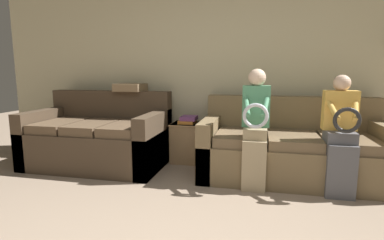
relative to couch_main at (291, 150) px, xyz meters
The scene contains 8 objects.
wall_back 1.39m from the couch_main, 144.86° to the left, with size 6.65×0.06×2.55m.
couch_main is the anchor object (origin of this frame).
couch_side 2.39m from the couch_main, behind, with size 1.70×1.00×0.94m.
child_left_seated 0.68m from the couch_main, 134.78° to the right, with size 0.28×0.38×1.23m.
child_right_seated 0.66m from the couch_main, 45.63° to the right, with size 0.32×0.37×1.17m.
side_shelf 1.33m from the couch_main, 165.67° to the left, with size 0.45×0.41×0.53m.
book_stack 1.35m from the couch_main, 165.71° to the left, with size 0.22×0.26×0.09m.
throw_pillow 2.22m from the couch_main, behind, with size 0.36×0.36×0.10m.
Camera 1 is at (0.45, -1.33, 1.20)m, focal length 28.00 mm.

